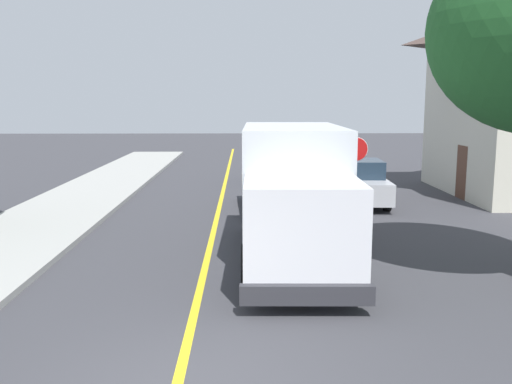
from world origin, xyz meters
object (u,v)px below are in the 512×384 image
(parked_van_across, at_px, (359,183))
(parked_car_near, at_px, (269,187))
(parked_car_mid, at_px, (280,165))
(stop_sign, at_px, (356,161))
(box_truck, at_px, (294,187))

(parked_van_across, bearing_deg, parked_car_near, -165.51)
(parked_car_near, xyz_separation_m, parked_car_mid, (0.80, 6.67, 0.00))
(parked_van_across, xyz_separation_m, stop_sign, (-0.59, -2.26, 1.06))
(box_truck, relative_size, parked_van_across, 1.62)
(parked_car_near, bearing_deg, stop_sign, -26.10)
(parked_car_mid, relative_size, parked_van_across, 1.00)
(parked_car_mid, distance_m, parked_van_across, 6.35)
(parked_car_mid, distance_m, stop_sign, 8.37)
(box_truck, bearing_deg, stop_sign, 63.18)
(parked_van_across, distance_m, stop_sign, 2.57)
(parked_car_near, xyz_separation_m, stop_sign, (2.81, -1.38, 1.06))
(parked_car_mid, relative_size, stop_sign, 1.69)
(box_truck, distance_m, parked_car_mid, 13.02)
(box_truck, bearing_deg, parked_van_across, 66.76)
(parked_car_near, height_order, stop_sign, stop_sign)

